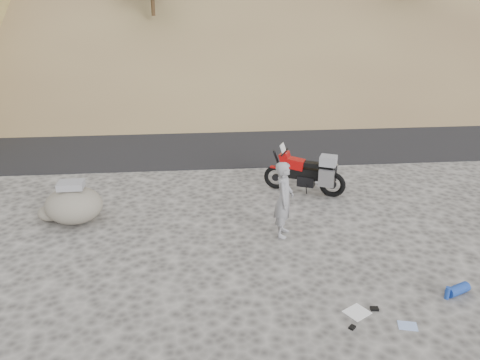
# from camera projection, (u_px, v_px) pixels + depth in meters

# --- Properties ---
(ground) EXTENTS (140.00, 140.00, 0.00)m
(ground) POSITION_uv_depth(u_px,v_px,m) (310.00, 259.00, 9.64)
(ground) COLOR #44413E
(ground) RESTS_ON ground
(road) EXTENTS (120.00, 7.00, 0.05)m
(road) POSITION_uv_depth(u_px,v_px,m) (256.00, 136.00, 17.96)
(road) COLOR black
(road) RESTS_ON ground
(motorcycle) EXTENTS (2.11, 1.19, 1.35)m
(motorcycle) POSITION_uv_depth(u_px,v_px,m) (308.00, 173.00, 12.65)
(motorcycle) COLOR black
(motorcycle) RESTS_ON ground
(man) EXTENTS (0.59, 0.73, 1.74)m
(man) POSITION_uv_depth(u_px,v_px,m) (283.00, 234.00, 10.64)
(man) COLOR gray
(man) RESTS_ON ground
(boulder) EXTENTS (1.53, 1.37, 1.05)m
(boulder) POSITION_uv_depth(u_px,v_px,m) (74.00, 204.00, 11.06)
(boulder) COLOR #5B574E
(boulder) RESTS_ON ground
(small_rock) EXTENTS (0.79, 0.76, 0.38)m
(small_rock) POSITION_uv_depth(u_px,v_px,m) (51.00, 213.00, 11.26)
(small_rock) COLOR #5B574E
(small_rock) RESTS_ON ground
(gear_white_cloth) EXTENTS (0.51, 0.50, 0.01)m
(gear_white_cloth) POSITION_uv_depth(u_px,v_px,m) (357.00, 312.00, 8.02)
(gear_white_cloth) COLOR white
(gear_white_cloth) RESTS_ON ground
(gear_blue_mat) EXTENTS (0.51, 0.36, 0.19)m
(gear_blue_mat) POSITION_uv_depth(u_px,v_px,m) (458.00, 290.00, 8.49)
(gear_blue_mat) COLOR navy
(gear_blue_mat) RESTS_ON ground
(gear_bottle) EXTENTS (0.10, 0.10, 0.24)m
(gear_bottle) POSITION_uv_depth(u_px,v_px,m) (447.00, 293.00, 8.35)
(gear_bottle) COLOR navy
(gear_bottle) RESTS_ON ground
(gear_glove_a) EXTENTS (0.15, 0.11, 0.04)m
(gear_glove_a) POSITION_uv_depth(u_px,v_px,m) (374.00, 309.00, 8.09)
(gear_glove_a) COLOR black
(gear_glove_a) RESTS_ON ground
(gear_glove_b) EXTENTS (0.14, 0.14, 0.04)m
(gear_glove_b) POSITION_uv_depth(u_px,v_px,m) (352.00, 327.00, 7.64)
(gear_glove_b) COLOR black
(gear_glove_b) RESTS_ON ground
(gear_blue_cloth) EXTENTS (0.35, 0.30, 0.01)m
(gear_blue_cloth) POSITION_uv_depth(u_px,v_px,m) (408.00, 326.00, 7.69)
(gear_blue_cloth) COLOR #91ABE1
(gear_blue_cloth) RESTS_ON ground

